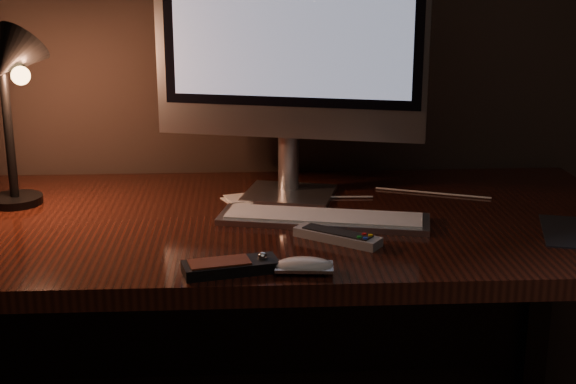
{
  "coord_description": "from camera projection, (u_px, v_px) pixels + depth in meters",
  "views": [
    {
      "loc": [
        -0.02,
        0.26,
        1.26
      ],
      "look_at": [
        0.06,
        1.73,
        0.84
      ],
      "focal_mm": 50.0,
      "sensor_mm": 36.0,
      "label": 1
    }
  ],
  "objects": [
    {
      "name": "desk",
      "position": [
        255.0,
        262.0,
        1.78
      ],
      "size": [
        1.6,
        0.75,
        0.75
      ],
      "color": "black",
      "rests_on": "ground"
    },
    {
      "name": "papers",
      "position": [
        250.0,
        198.0,
        1.8
      ],
      "size": [
        0.13,
        0.12,
        0.01
      ],
      "primitive_type": "cube",
      "rotation": [
        0.0,
        0.0,
        0.42
      ],
      "color": "white",
      "rests_on": "desk"
    },
    {
      "name": "cable",
      "position": [
        372.0,
        197.0,
        1.81
      ],
      "size": [
        0.53,
        0.14,
        0.0
      ],
      "primitive_type": "cylinder",
      "rotation": [
        0.0,
        1.57,
        -0.24
      ],
      "color": "white",
      "rests_on": "desk"
    },
    {
      "name": "mouse",
      "position": [
        304.0,
        268.0,
        1.37
      ],
      "size": [
        0.1,
        0.06,
        0.02
      ],
      "primitive_type": "ellipsoid",
      "rotation": [
        0.0,
        0.0,
        -0.09
      ],
      "color": "white",
      "rests_on": "desk"
    },
    {
      "name": "monitor",
      "position": [
        290.0,
        30.0,
        1.72
      ],
      "size": [
        0.59,
        0.22,
        0.63
      ],
      "rotation": [
        0.0,
        0.0,
        -0.26
      ],
      "color": "silver",
      "rests_on": "desk"
    },
    {
      "name": "media_remote",
      "position": [
        231.0,
        266.0,
        1.37
      ],
      "size": [
        0.17,
        0.1,
        0.03
      ],
      "rotation": [
        0.0,
        0.0,
        0.23
      ],
      "color": "black",
      "rests_on": "desk"
    },
    {
      "name": "keyboard",
      "position": [
        324.0,
        218.0,
        1.64
      ],
      "size": [
        0.44,
        0.21,
        0.02
      ],
      "primitive_type": "cube",
      "rotation": [
        0.0,
        0.0,
        -0.22
      ],
      "color": "silver",
      "rests_on": "desk"
    },
    {
      "name": "desk_lamp",
      "position": [
        12.0,
        84.0,
        1.66
      ],
      "size": [
        0.2,
        0.21,
        0.4
      ],
      "rotation": [
        0.0,
        0.0,
        -0.2
      ],
      "color": "black",
      "rests_on": "desk"
    },
    {
      "name": "tv_remote",
      "position": [
        337.0,
        236.0,
        1.52
      ],
      "size": [
        0.17,
        0.14,
        0.02
      ],
      "rotation": [
        0.0,
        0.0,
        -0.63
      ],
      "color": "gray",
      "rests_on": "desk"
    }
  ]
}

